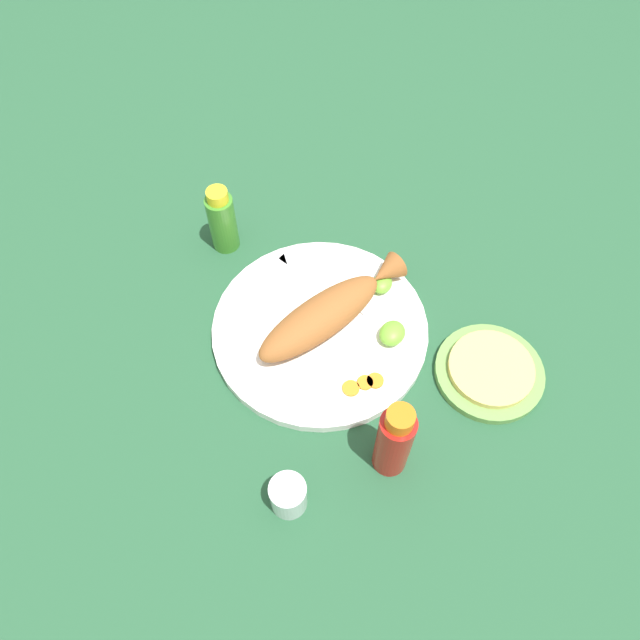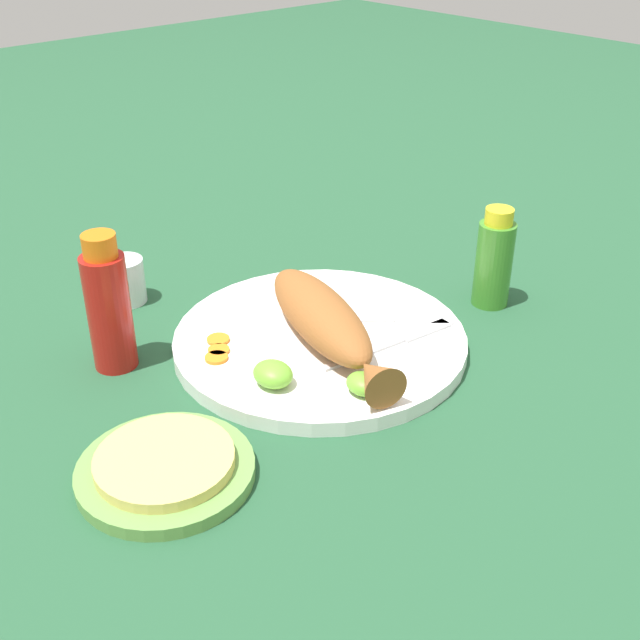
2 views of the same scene
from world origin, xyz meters
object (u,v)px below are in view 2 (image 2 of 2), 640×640
fork_near (389,321)px  fork_far (397,341)px  tortilla_plate (166,471)px  hot_sauce_bottle_green (494,260)px  salt_cup (126,283)px  fried_fish (326,321)px  hot_sauce_bottle_red (108,306)px  main_plate (320,341)px

fork_near → fork_far: bearing=-84.0°
tortilla_plate → fork_far: bearing=-89.9°
hot_sauce_bottle_green → tortilla_plate: size_ratio=0.78×
hot_sauce_bottle_green → salt_cup: 0.49m
fried_fish → hot_sauce_bottle_red: hot_sauce_bottle_red is taller
main_plate → hot_sauce_bottle_red: bearing=56.9°
hot_sauce_bottle_red → salt_cup: (0.13, -0.09, -0.05)m
fork_near → tortilla_plate: 0.35m
hot_sauce_bottle_green → fork_far: bearing=92.1°
fork_far → hot_sauce_bottle_green: size_ratio=1.38×
fried_fish → fork_near: size_ratio=1.99×
fried_fish → tortilla_plate: size_ratio=1.70×
fork_far → hot_sauce_bottle_green: 0.19m
fried_fish → salt_cup: bearing=39.7°
fork_far → tortilla_plate: (-0.00, 0.32, -0.01)m
fork_far → hot_sauce_bottle_green: bearing=9.9°
fork_near → hot_sauce_bottle_red: 0.34m
salt_cup → fork_near: bearing=-146.5°
fork_near → salt_cup: salt_cup is taller
hot_sauce_bottle_red → tortilla_plate: hot_sauce_bottle_red is taller
main_plate → fork_far: bearing=-144.1°
main_plate → hot_sauce_bottle_green: (-0.07, -0.24, 0.05)m
fork_far → tortilla_plate: bearing=-172.1°
fried_fish → hot_sauce_bottle_green: (-0.05, -0.25, 0.02)m
fried_fish → hot_sauce_bottle_red: bearing=71.7°
main_plate → tortilla_plate: 0.28m
fried_fish → tortilla_plate: (-0.06, 0.26, -0.04)m
hot_sauce_bottle_red → main_plate: bearing=-123.1°
fork_near → hot_sauce_bottle_green: hot_sauce_bottle_green is taller
main_plate → fork_far: (-0.08, -0.05, 0.01)m
salt_cup → main_plate: bearing=-156.7°
main_plate → tortilla_plate: (-0.08, 0.27, -0.00)m
fried_fish → hot_sauce_bottle_green: 0.25m
fried_fish → hot_sauce_bottle_red: size_ratio=1.76×
main_plate → fried_fish: (-0.02, 0.01, 0.04)m
fork_near → hot_sauce_bottle_red: hot_sauce_bottle_red is taller
fried_fish → salt_cup: (0.28, 0.11, -0.02)m
fork_far → main_plate: bearing=133.7°
fried_fish → tortilla_plate: 0.27m
main_plate → fork_near: fork_near is taller
main_plate → hot_sauce_bottle_green: size_ratio=2.63×
main_plate → hot_sauce_bottle_red: hot_sauce_bottle_red is taller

